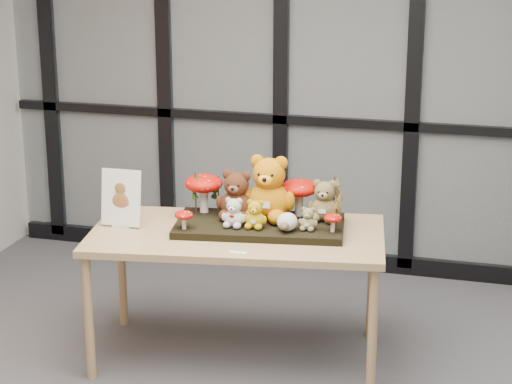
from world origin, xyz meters
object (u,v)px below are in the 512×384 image
(bear_small_yellow, at_px, (255,212))
(mushroom_back_left, at_px, (204,192))
(plush_cream_hedgehog, at_px, (287,221))
(mushroom_back_right, at_px, (299,196))
(mushroom_front_left, at_px, (184,219))
(sign_holder, at_px, (121,200))
(display_table, at_px, (237,243))
(bear_pooh_yellow, at_px, (269,184))
(bear_white_bow, at_px, (234,211))
(bear_beige_small, at_px, (308,217))
(mushroom_front_right, at_px, (333,222))
(bear_tan_back, at_px, (325,198))
(bear_brown_medium, at_px, (237,192))
(diorama_tray, at_px, (260,226))

(bear_small_yellow, height_order, mushroom_back_left, mushroom_back_left)
(plush_cream_hedgehog, height_order, mushroom_back_right, mushroom_back_right)
(mushroom_front_left, bearing_deg, sign_holder, 171.95)
(display_table, height_order, bear_pooh_yellow, bear_pooh_yellow)
(bear_white_bow, bearing_deg, plush_cream_hedgehog, -7.58)
(bear_white_bow, xyz_separation_m, mushroom_back_right, (0.30, 0.28, 0.03))
(bear_beige_small, xyz_separation_m, mushroom_front_right, (0.13, 0.00, -0.02))
(display_table, xyz_separation_m, mushroom_back_right, (0.29, 0.25, 0.22))
(bear_white_bow, distance_m, plush_cream_hedgehog, 0.30)
(bear_tan_back, distance_m, mushroom_front_right, 0.21)
(bear_tan_back, relative_size, mushroom_back_right, 1.10)
(plush_cream_hedgehog, xyz_separation_m, mushroom_front_right, (0.24, 0.05, -0.00))
(bear_white_bow, bearing_deg, bear_brown_medium, 91.84)
(bear_pooh_yellow, xyz_separation_m, sign_holder, (-0.78, -0.24, -0.09))
(plush_cream_hedgehog, height_order, sign_holder, sign_holder)
(bear_brown_medium, distance_m, bear_small_yellow, 0.21)
(bear_brown_medium, bearing_deg, sign_holder, -170.55)
(bear_pooh_yellow, bearing_deg, bear_tan_back, 1.29)
(bear_small_yellow, bearing_deg, mushroom_front_right, -2.58)
(bear_pooh_yellow, distance_m, bear_brown_medium, 0.19)
(bear_pooh_yellow, xyz_separation_m, mushroom_front_left, (-0.39, -0.30, -0.14))
(mushroom_back_right, bearing_deg, mushroom_back_left, -171.58)
(plush_cream_hedgehog, relative_size, mushroom_front_right, 1.01)
(bear_beige_small, relative_size, sign_holder, 0.43)
(diorama_tray, xyz_separation_m, bear_brown_medium, (-0.14, 0.04, 0.17))
(bear_brown_medium, distance_m, mushroom_back_left, 0.22)
(diorama_tray, relative_size, bear_white_bow, 5.14)
(diorama_tray, height_order, mushroom_front_right, mushroom_front_right)
(bear_tan_back, xyz_separation_m, mushroom_back_right, (-0.15, 0.04, -0.01))
(bear_white_bow, distance_m, mushroom_back_right, 0.41)
(bear_pooh_yellow, relative_size, bear_beige_small, 2.85)
(bear_white_bow, relative_size, mushroom_back_left, 0.75)
(bear_beige_small, bearing_deg, bear_small_yellow, 179.92)
(bear_tan_back, bearing_deg, diorama_tray, -166.21)
(plush_cream_hedgehog, distance_m, mushroom_back_right, 0.28)
(mushroom_back_left, distance_m, mushroom_front_right, 0.78)
(mushroom_back_right, bearing_deg, display_table, -138.56)
(bear_pooh_yellow, bearing_deg, display_table, -139.55)
(bear_brown_medium, distance_m, mushroom_front_right, 0.57)
(mushroom_back_left, height_order, sign_holder, sign_holder)
(bear_white_bow, distance_m, mushroom_front_left, 0.27)
(mushroom_back_right, xyz_separation_m, mushroom_front_right, (0.23, -0.22, -0.06))
(bear_brown_medium, height_order, bear_tan_back, bear_brown_medium)
(mushroom_back_right, bearing_deg, bear_brown_medium, -157.23)
(bear_white_bow, height_order, mushroom_front_left, bear_white_bow)
(bear_tan_back, relative_size, sign_holder, 0.78)
(bear_beige_small, relative_size, mushroom_front_left, 1.25)
(bear_brown_medium, xyz_separation_m, bear_white_bow, (0.03, -0.14, -0.06))
(mushroom_back_right, bearing_deg, bear_small_yellow, -123.89)
(bear_beige_small, distance_m, plush_cream_hedgehog, 0.12)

